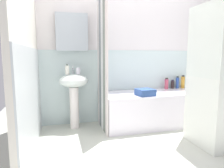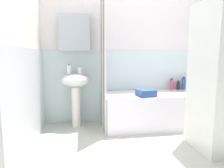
{
  "view_description": "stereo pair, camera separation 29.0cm",
  "coord_description": "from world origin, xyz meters",
  "views": [
    {
      "loc": [
        -1.24,
        -2.02,
        1.1
      ],
      "look_at": [
        -0.51,
        0.76,
        0.7
      ],
      "focal_mm": 32.29,
      "sensor_mm": 36.0,
      "label": 1
    },
    {
      "loc": [
        -0.96,
        -2.09,
        1.1
      ],
      "look_at": [
        -0.51,
        0.76,
        0.7
      ],
      "focal_mm": 32.29,
      "sensor_mm": 36.0,
      "label": 2
    }
  ],
  "objects": [
    {
      "name": "wall_left_tiled",
      "position": [
        -1.57,
        0.34,
        1.12
      ],
      "size": [
        0.07,
        1.81,
        2.4
      ],
      "color": "white",
      "rests_on": "ground_plane"
    },
    {
      "name": "wall_back_tiled",
      "position": [
        -0.06,
        1.26,
        1.14
      ],
      "size": [
        3.6,
        0.18,
        2.4
      ],
      "color": "white",
      "rests_on": "ground_plane"
    },
    {
      "name": "shower_curtain",
      "position": [
        -0.62,
        0.87,
        1.0
      ],
      "size": [
        0.01,
        0.7,
        2.0
      ],
      "color": "white",
      "rests_on": "ground_plane"
    },
    {
      "name": "faucet",
      "position": [
        -1.03,
        1.11,
        0.9
      ],
      "size": [
        0.03,
        0.12,
        0.12
      ],
      "color": "silver",
      "rests_on": "sink"
    },
    {
      "name": "lotion_bottle",
      "position": [
        0.82,
        1.15,
        0.63
      ],
      "size": [
        0.06,
        0.06,
        0.22
      ],
      "color": "#2E50A2",
      "rests_on": "bathtub"
    },
    {
      "name": "towel_folded",
      "position": [
        -0.02,
        0.68,
        0.57
      ],
      "size": [
        0.27,
        0.26,
        0.1
      ],
      "primitive_type": "cube",
      "rotation": [
        0.0,
        0.0,
        0.14
      ],
      "color": "#31508D",
      "rests_on": "bathtub"
    },
    {
      "name": "body_wash_bottle",
      "position": [
        0.59,
        1.14,
        0.62
      ],
      "size": [
        0.07,
        0.07,
        0.2
      ],
      "color": "#C94C67",
      "rests_on": "bathtub"
    },
    {
      "name": "conditioner_bottle",
      "position": [
        0.93,
        1.14,
        0.64
      ],
      "size": [
        0.07,
        0.07,
        0.23
      ],
      "color": "gold",
      "rests_on": "bathtub"
    },
    {
      "name": "ground_plane",
      "position": [
        0.0,
        0.0,
        -0.02
      ],
      "size": [
        4.8,
        5.6,
        0.04
      ],
      "primitive_type": "cube",
      "color": "beige"
    },
    {
      "name": "soap_dispenser",
      "position": [
        -1.12,
        1.02,
        0.9
      ],
      "size": [
        0.06,
        0.06,
        0.15
      ],
      "color": "white",
      "rests_on": "sink"
    },
    {
      "name": "bathtub",
      "position": [
        0.21,
        0.87,
        0.26
      ],
      "size": [
        1.64,
        0.7,
        0.53
      ],
      "primitive_type": "cube",
      "color": "white",
      "rests_on": "ground_plane"
    },
    {
      "name": "sink",
      "position": [
        -1.03,
        1.03,
        0.61
      ],
      "size": [
        0.44,
        0.34,
        0.83
      ],
      "color": "white",
      "rests_on": "ground_plane"
    },
    {
      "name": "shampoo_bottle",
      "position": [
        0.73,
        1.16,
        0.6
      ],
      "size": [
        0.06,
        0.06,
        0.16
      ],
      "color": "#2E2425",
      "rests_on": "bathtub"
    },
    {
      "name": "toothbrush_cup",
      "position": [
        -0.96,
        1.04,
        0.88
      ],
      "size": [
        0.07,
        0.07,
        0.1
      ],
      "primitive_type": "cylinder",
      "color": "white",
      "rests_on": "sink"
    }
  ]
}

